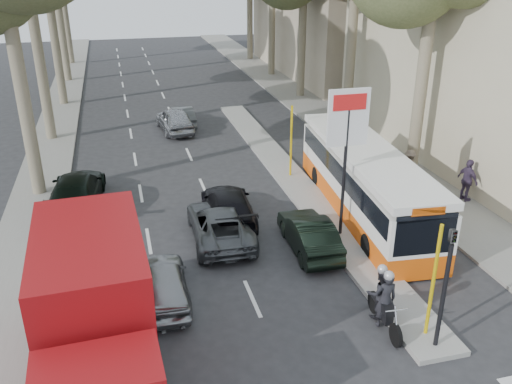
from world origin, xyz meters
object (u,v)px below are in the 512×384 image
city_bus (365,180)px  motorcycle (383,298)px  silver_hatchback (164,283)px  dark_hatchback (309,233)px  red_truck (95,310)px

city_bus → motorcycle: bearing=-106.1°
silver_hatchback → city_bus: city_bus is taller
motorcycle → dark_hatchback: bearing=100.5°
dark_hatchback → city_bus: size_ratio=0.36×
red_truck → city_bus: red_truck is taller
city_bus → dark_hatchback: bearing=-139.4°
dark_hatchback → red_truck: 8.57m
silver_hatchback → red_truck: (-1.84, -2.74, 1.28)m
dark_hatchback → red_truck: bearing=34.2°
city_bus → motorcycle: city_bus is taller
city_bus → motorcycle: (-2.59, -6.77, -0.61)m
silver_hatchback → city_bus: 9.41m
silver_hatchback → motorcycle: 6.45m
dark_hatchback → red_truck: (-7.14, -4.56, 1.26)m
motorcycle → silver_hatchback: bearing=158.9°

